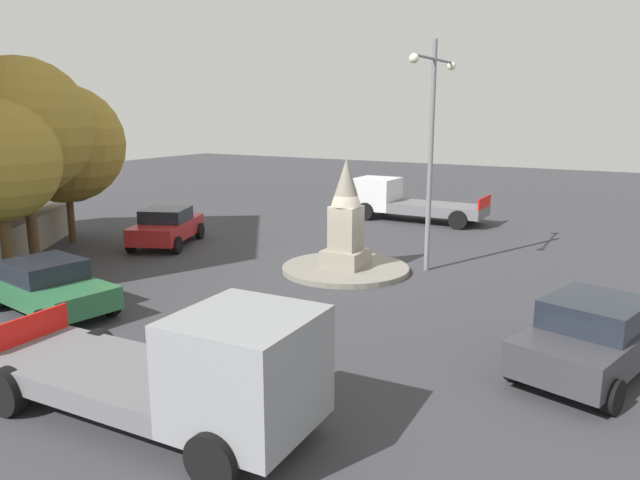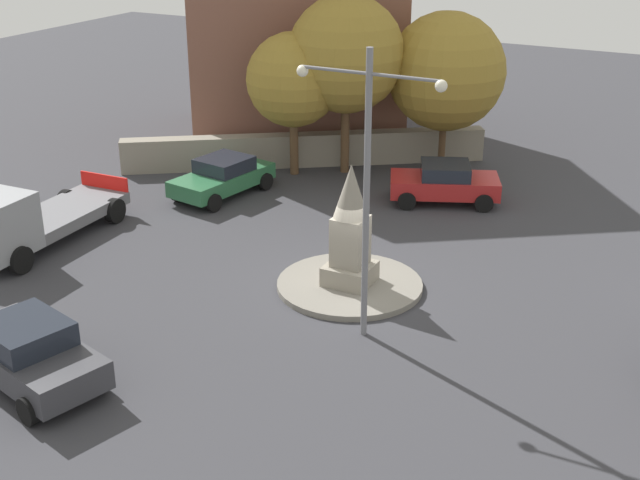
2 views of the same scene
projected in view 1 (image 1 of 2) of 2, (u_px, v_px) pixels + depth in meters
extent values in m
plane|color=#38383D|center=(345.00, 271.00, 19.46)|extent=(80.00, 80.00, 0.00)
cylinder|color=gray|center=(345.00, 269.00, 19.45)|extent=(4.14, 4.14, 0.17)
cube|color=gray|center=(346.00, 258.00, 19.37)|extent=(1.28, 1.28, 0.56)
cube|color=gray|center=(346.00, 228.00, 19.16)|extent=(0.89, 0.89, 1.43)
cone|color=gray|center=(346.00, 182.00, 18.84)|extent=(0.98, 0.98, 1.52)
cylinder|color=slate|center=(430.00, 159.00, 18.84)|extent=(0.16, 0.16, 7.27)
cylinder|color=slate|center=(425.00, 57.00, 17.47)|extent=(1.71, 0.08, 0.08)
cylinder|color=slate|center=(443.00, 61.00, 18.92)|extent=(1.71, 0.08, 0.08)
sphere|color=#F2EACC|center=(414.00, 58.00, 16.76)|extent=(0.28, 0.28, 0.28)
sphere|color=#F2EACC|center=(451.00, 66.00, 19.67)|extent=(0.28, 0.28, 0.28)
cube|color=#38383D|center=(594.00, 342.00, 11.82)|extent=(4.44, 2.82, 0.68)
cube|color=#1E232D|center=(596.00, 312.00, 11.66)|extent=(2.25, 2.09, 0.55)
cylinder|color=black|center=(576.00, 328.00, 13.50)|extent=(0.68, 0.38, 0.64)
cylinder|color=black|center=(516.00, 365.00, 11.52)|extent=(0.68, 0.38, 0.64)
cylinder|color=black|center=(613.00, 396.00, 10.28)|extent=(0.68, 0.38, 0.64)
cube|color=#B22323|center=(167.00, 229.00, 23.11)|extent=(4.20, 3.10, 0.63)
cube|color=#1E232D|center=(166.00, 215.00, 22.99)|extent=(2.19, 2.15, 0.49)
cylinder|color=black|center=(177.00, 245.00, 21.78)|extent=(0.68, 0.45, 0.64)
cylinder|color=black|center=(131.00, 244.00, 21.98)|extent=(0.68, 0.45, 0.64)
cylinder|color=black|center=(200.00, 231.00, 24.37)|extent=(0.68, 0.45, 0.64)
cylinder|color=black|center=(159.00, 230.00, 24.57)|extent=(0.68, 0.45, 0.64)
cube|color=#2D6B42|center=(49.00, 291.00, 15.34)|extent=(2.36, 4.24, 0.57)
cube|color=#1E232D|center=(44.00, 269.00, 15.31)|extent=(1.86, 1.98, 0.50)
cylinder|color=black|center=(111.00, 304.00, 15.20)|extent=(0.32, 0.67, 0.64)
cylinder|color=black|center=(44.00, 322.00, 13.87)|extent=(0.32, 0.67, 0.64)
cylinder|color=black|center=(55.00, 284.00, 16.92)|extent=(0.32, 0.67, 0.64)
cube|color=gray|center=(246.00, 371.00, 8.99)|extent=(2.13, 2.04, 1.77)
cube|color=slate|center=(103.00, 373.00, 10.53)|extent=(2.21, 4.26, 0.38)
cube|color=red|center=(23.00, 330.00, 11.36)|extent=(1.97, 0.13, 0.50)
cylinder|color=black|center=(288.00, 398.00, 10.01)|extent=(0.31, 0.85, 0.84)
cylinder|color=black|center=(213.00, 460.00, 8.23)|extent=(0.31, 0.85, 0.84)
cylinder|color=black|center=(99.00, 350.00, 12.01)|extent=(0.31, 0.85, 0.84)
cylinder|color=black|center=(6.00, 392.00, 10.23)|extent=(0.31, 0.85, 0.84)
cube|color=silver|center=(376.00, 193.00, 29.10)|extent=(2.04, 1.96, 1.50)
cube|color=slate|center=(438.00, 209.00, 27.67)|extent=(2.06, 4.35, 0.46)
cube|color=red|center=(484.00, 202.00, 26.52)|extent=(1.94, 0.07, 0.50)
cylinder|color=black|center=(365.00, 211.00, 28.45)|extent=(0.29, 0.84, 0.84)
cylinder|color=black|center=(383.00, 206.00, 30.17)|extent=(0.29, 0.84, 0.84)
cylinder|color=black|center=(458.00, 220.00, 26.24)|extent=(0.29, 0.84, 0.84)
cylinder|color=black|center=(471.00, 213.00, 27.95)|extent=(0.29, 0.84, 0.84)
cylinder|color=brown|center=(7.00, 244.00, 17.80)|extent=(0.34, 0.34, 2.47)
cylinder|color=brown|center=(32.00, 222.00, 19.67)|extent=(0.34, 0.34, 3.09)
sphere|color=olive|center=(22.00, 127.00, 19.02)|extent=(4.42, 4.42, 4.42)
cylinder|color=brown|center=(71.00, 214.00, 23.57)|extent=(0.27, 0.27, 2.28)
sphere|color=olive|center=(64.00, 144.00, 22.98)|extent=(4.57, 4.57, 4.57)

